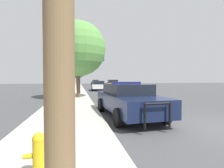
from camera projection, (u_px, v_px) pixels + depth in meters
ground_plane at (209, 127)px, 6.28m from camera, size 110.00×110.00×0.00m
sidewalk_left at (62, 134)px, 5.28m from camera, size 3.00×110.00×0.13m
police_car at (128, 99)px, 7.97m from camera, size 2.36×5.21×1.58m
fire_hydrant at (39, 154)px, 2.82m from camera, size 0.48×0.21×0.74m
traffic_light at (88, 64)px, 26.17m from camera, size 4.18×0.35×5.29m
car_background_oncoming at (113, 84)px, 31.27m from camera, size 2.26×4.60×1.49m
car_background_distant at (95, 82)px, 49.65m from camera, size 2.11×4.29×1.34m
car_background_midblock at (98, 85)px, 25.32m from camera, size 2.27×4.72×1.38m
tree_sidewalk_far at (77, 67)px, 42.42m from camera, size 5.36×5.36×7.03m
tree_sidewalk_near at (78, 49)px, 14.74m from camera, size 4.66×4.66×6.45m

